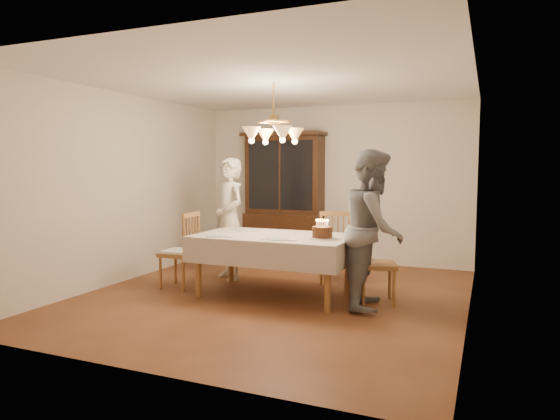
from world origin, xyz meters
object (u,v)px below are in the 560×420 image
at_px(chair_far_side, 334,251).
at_px(birthday_cake, 322,233).
at_px(elderly_woman, 229,219).
at_px(dining_table, 274,241).
at_px(china_hutch, 284,199).

relative_size(chair_far_side, birthday_cake, 3.33).
bearing_deg(chair_far_side, elderly_woman, -166.06).
xyz_separation_m(chair_far_side, birthday_cake, (0.16, -1.04, 0.38)).
distance_m(chair_far_side, birthday_cake, 1.12).
bearing_deg(elderly_woman, dining_table, 1.32).
bearing_deg(birthday_cake, china_hutch, 121.68).
height_order(china_hutch, elderly_woman, china_hutch).
height_order(elderly_woman, birthday_cake, elderly_woman).
distance_m(dining_table, elderly_woman, 1.15).
bearing_deg(chair_far_side, dining_table, -116.08).
bearing_deg(elderly_woman, birthday_cake, 11.19).
height_order(chair_far_side, birthday_cake, chair_far_side).
bearing_deg(dining_table, chair_far_side, 63.92).
bearing_deg(chair_far_side, china_hutch, 134.85).
relative_size(dining_table, china_hutch, 0.88).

